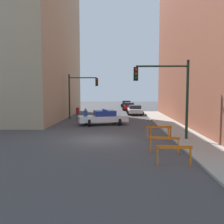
# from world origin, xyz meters

# --- Properties ---
(ground_plane) EXTENTS (120.00, 120.00, 0.00)m
(ground_plane) POSITION_xyz_m (0.00, 0.00, 0.00)
(ground_plane) COLOR #424244
(sidewalk_right) EXTENTS (2.40, 44.00, 0.12)m
(sidewalk_right) POSITION_xyz_m (6.20, 0.00, 0.06)
(sidewalk_right) COLOR #9E998E
(sidewalk_right) RESTS_ON ground_plane
(building_corner_left) EXTENTS (14.00, 20.00, 19.15)m
(building_corner_left) POSITION_xyz_m (-12.00, 14.00, 9.57)
(building_corner_left) COLOR tan
(building_corner_left) RESTS_ON ground_plane
(traffic_light_near) EXTENTS (3.64, 0.35, 5.20)m
(traffic_light_near) POSITION_xyz_m (4.73, -0.10, 3.53)
(traffic_light_near) COLOR black
(traffic_light_near) RESTS_ON sidewalk_right
(traffic_light_far) EXTENTS (3.44, 0.35, 5.20)m
(traffic_light_far) POSITION_xyz_m (-3.30, 12.08, 3.40)
(traffic_light_far) COLOR black
(traffic_light_far) RESTS_ON ground_plane
(police_car) EXTENTS (5.02, 3.09, 1.52)m
(police_car) POSITION_xyz_m (-0.15, 7.35, 0.72)
(police_car) COLOR white
(police_car) RESTS_ON ground_plane
(parked_car_near) EXTENTS (2.35, 4.35, 1.31)m
(parked_car_near) POSITION_xyz_m (3.55, 17.96, 0.67)
(parked_car_near) COLOR silver
(parked_car_near) RESTS_ON ground_plane
(parked_car_mid) EXTENTS (2.40, 4.37, 1.31)m
(parked_car_mid) POSITION_xyz_m (3.07, 25.50, 0.67)
(parked_car_mid) COLOR maroon
(parked_car_mid) RESTS_ON ground_plane
(parked_car_far) EXTENTS (2.30, 4.31, 1.31)m
(parked_car_far) POSITION_xyz_m (2.82, 33.60, 0.67)
(parked_car_far) COLOR black
(parked_car_far) RESTS_ON ground_plane
(pedestrian_crossing) EXTENTS (0.46, 0.46, 1.66)m
(pedestrian_crossing) POSITION_xyz_m (-1.81, 6.83, 0.86)
(pedestrian_crossing) COLOR black
(pedestrian_crossing) RESTS_ON ground_plane
(pedestrian_corner) EXTENTS (0.48, 0.48, 1.66)m
(pedestrian_corner) POSITION_xyz_m (-3.19, 10.47, 0.86)
(pedestrian_corner) COLOR #474C66
(pedestrian_corner) RESTS_ON ground_plane
(barrier_front) EXTENTS (1.60, 0.22, 0.90)m
(barrier_front) POSITION_xyz_m (3.84, -5.79, 0.62)
(barrier_front) COLOR orange
(barrier_front) RESTS_ON ground_plane
(barrier_mid) EXTENTS (1.59, 0.38, 0.90)m
(barrier_mid) POSITION_xyz_m (3.81, -3.66, 0.62)
(barrier_mid) COLOR orange
(barrier_mid) RESTS_ON ground_plane
(barrier_back) EXTENTS (1.58, 0.42, 0.90)m
(barrier_back) POSITION_xyz_m (4.27, 0.39, 0.62)
(barrier_back) COLOR orange
(barrier_back) RESTS_ON ground_plane
(barrier_corner) EXTENTS (1.60, 0.21, 0.90)m
(barrier_corner) POSITION_xyz_m (4.07, 0.32, 0.62)
(barrier_corner) COLOR orange
(barrier_corner) RESTS_ON ground_plane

